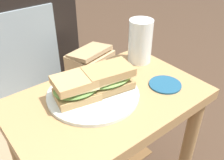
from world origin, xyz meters
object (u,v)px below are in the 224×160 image
Objects in this scene: plate at (93,94)px; coaster at (165,85)px; sandwich_front at (76,88)px; sandwich_back at (108,78)px; paper_bag at (91,78)px; beer_glass at (140,42)px.

plate is 2.69× the size of coaster.
plate is 0.06m from sandwich_front.
sandwich_back is 0.64m from paper_bag.
plate is 0.26m from beer_glass.
paper_bag is at bearing 57.34° from plate.
paper_bag is (0.10, 0.56, -0.30)m from coaster.
plate is at bearing 169.66° from sandwich_back.
beer_glass is 0.18m from coaster.
coaster is at bearing -29.41° from sandwich_back.
sandwich_front reaches higher than plate.
plate is at bearing -10.34° from sandwich_front.
paper_bag is (0.05, 0.40, -0.37)m from beer_glass.
sandwich_back is 0.21m from beer_glass.
sandwich_back is at bearing -10.34° from plate.
sandwich_back is 1.07× the size of beer_glass.
sandwich_front is at bearing 169.66° from sandwich_back.
beer_glass is at bearing 11.23° from sandwich_front.
paper_bag is at bearing 62.20° from sandwich_back.
sandwich_front is 1.45× the size of coaster.
coaster is (0.15, -0.09, -0.04)m from sandwich_back.
sandwich_front is 0.67m from paper_bag.
plate is at bearing -122.66° from paper_bag.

